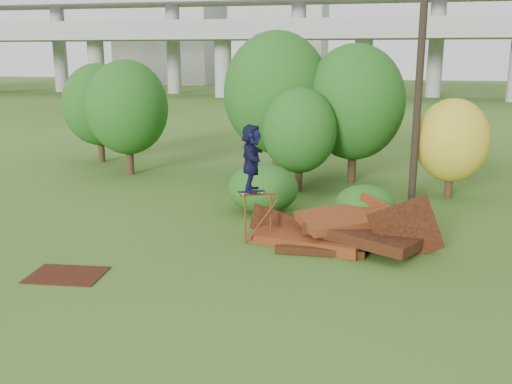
% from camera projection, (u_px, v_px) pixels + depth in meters
% --- Properties ---
extents(ground, '(240.00, 240.00, 0.00)m').
position_uv_depth(ground, '(270.00, 272.00, 14.51)').
color(ground, '#2D5116').
rests_on(ground, ground).
extents(scrap_pile, '(5.78, 3.32, 2.14)m').
position_uv_depth(scrap_pile, '(341.00, 232.00, 16.59)').
color(scrap_pile, '#4F250E').
rests_on(scrap_pile, ground).
extents(grind_rail, '(0.98, 0.55, 1.49)m').
position_uv_depth(grind_rail, '(258.00, 212.00, 16.62)').
color(grind_rail, '#672C10').
rests_on(grind_rail, ground).
extents(skateboard, '(0.80, 0.55, 0.08)m').
position_uv_depth(skateboard, '(252.00, 192.00, 16.43)').
color(skateboard, black).
rests_on(skateboard, grind_rail).
extents(skater, '(0.86, 1.86, 1.93)m').
position_uv_depth(skater, '(251.00, 158.00, 16.20)').
color(skater, '#111234').
rests_on(skater, skateboard).
extents(flat_plate, '(1.94, 1.47, 0.03)m').
position_uv_depth(flat_plate, '(67.00, 275.00, 14.31)').
color(flat_plate, '#33140B').
rests_on(flat_plate, ground).
extents(tree_0, '(3.70, 3.70, 5.22)m').
position_uv_depth(tree_0, '(127.00, 108.00, 25.75)').
color(tree_0, black).
rests_on(tree_0, ground).
extents(tree_1, '(4.64, 4.64, 6.45)m').
position_uv_depth(tree_1, '(277.00, 93.00, 24.90)').
color(tree_1, black).
rests_on(tree_1, ground).
extents(tree_2, '(2.97, 2.97, 4.19)m').
position_uv_depth(tree_2, '(299.00, 131.00, 22.66)').
color(tree_2, black).
rests_on(tree_2, ground).
extents(tree_3, '(4.25, 4.25, 5.89)m').
position_uv_depth(tree_3, '(354.00, 102.00, 24.09)').
color(tree_3, black).
rests_on(tree_3, ground).
extents(tree_4, '(2.77, 2.77, 3.83)m').
position_uv_depth(tree_4, '(452.00, 141.00, 21.68)').
color(tree_4, black).
rests_on(tree_4, ground).
extents(tree_6, '(3.59, 3.59, 5.02)m').
position_uv_depth(tree_6, '(99.00, 105.00, 28.90)').
color(tree_6, black).
rests_on(tree_6, ground).
extents(shrub_left, '(2.49, 2.30, 1.72)m').
position_uv_depth(shrub_left, '(263.00, 188.00, 19.88)').
color(shrub_left, '#174412').
rests_on(shrub_left, ground).
extents(shrub_right, '(1.96, 1.80, 1.39)m').
position_uv_depth(shrub_right, '(365.00, 206.00, 18.17)').
color(shrub_right, '#174412').
rests_on(shrub_right, ground).
extents(utility_pole, '(1.40, 0.28, 9.06)m').
position_uv_depth(utility_pole, '(419.00, 77.00, 20.75)').
color(utility_pole, black).
rests_on(utility_pole, ground).
extents(freeway_overpass, '(160.00, 15.00, 13.70)m').
position_uv_depth(freeway_overpass, '(366.00, 15.00, 71.83)').
color(freeway_overpass, gray).
rests_on(freeway_overpass, ground).
extents(building_right, '(14.00, 14.00, 28.00)m').
position_uv_depth(building_right, '(290.00, 10.00, 111.43)').
color(building_right, '#9E9E99').
rests_on(building_right, ground).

